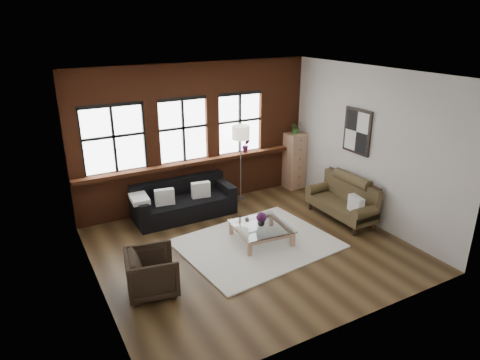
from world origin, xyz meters
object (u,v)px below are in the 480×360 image
dark_sofa (184,199)px  coffee_table (261,234)px  vintage_settee (341,200)px  vase (261,222)px  drawer_chest (294,161)px  armchair (152,272)px  floor_lamp (241,160)px

dark_sofa → coffee_table: size_ratio=2.13×
vintage_settee → vase: 1.99m
coffee_table → vase: vase is taller
drawer_chest → vintage_settee: bearing=-96.0°
armchair → vase: size_ratio=5.57×
vintage_settee → armchair: 4.38m
coffee_table → floor_lamp: 2.26m
vintage_settee → floor_lamp: (-1.33, 2.00, 0.52)m
drawer_chest → armchair: bearing=-150.2°
dark_sofa → coffee_table: 1.98m
armchair → floor_lamp: 4.01m
vintage_settee → drawer_chest: bearing=84.0°
dark_sofa → floor_lamp: 1.65m
dark_sofa → vintage_settee: bearing=-31.6°
coffee_table → drawer_chest: bearing=42.6°
vintage_settee → floor_lamp: size_ratio=0.86×
vase → vintage_settee: bearing=0.2°
floor_lamp → coffee_table: bearing=-108.2°
vintage_settee → coffee_table: size_ratio=1.65×
floor_lamp → dark_sofa: bearing=-171.1°
coffee_table → vintage_settee: bearing=0.2°
dark_sofa → drawer_chest: bearing=4.8°
vase → floor_lamp: bearing=71.8°
dark_sofa → vase: bearing=-63.7°
armchair → floor_lamp: size_ratio=0.40×
dark_sofa → vintage_settee: size_ratio=1.29×
vintage_settee → drawer_chest: (0.21, 2.02, 0.26)m
dark_sofa → floor_lamp: floor_lamp is taller
dark_sofa → coffee_table: dark_sofa is taller
vintage_settee → coffee_table: (-1.99, -0.01, -0.28)m
vase → drawer_chest: size_ratio=0.10×
armchair → coffee_table: bearing=-65.5°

